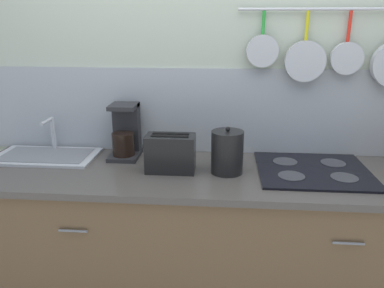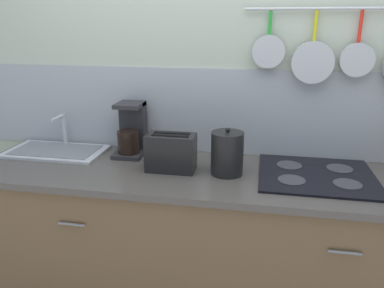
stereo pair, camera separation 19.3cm
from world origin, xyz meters
TOP-DOWN VIEW (x-y plane):
  - wall_back at (0.00, 0.37)m, footprint 7.20×0.14m
  - cabinet_base at (0.00, -0.00)m, footprint 2.55×0.63m
  - countertop at (0.00, 0.00)m, footprint 2.59×0.65m
  - sink_basin at (-0.96, 0.15)m, footprint 0.59×0.33m
  - coffee_maker at (-0.50, 0.22)m, footprint 0.17×0.22m
  - toaster at (-0.21, 0.00)m, footprint 0.27×0.14m
  - kettle at (0.09, 0.01)m, footprint 0.17×0.17m
  - cooktop at (0.54, 0.05)m, footprint 0.58×0.52m

SIDE VIEW (x-z plane):
  - cabinet_base at x=0.00m, z-range 0.00..0.89m
  - countertop at x=0.00m, z-range 0.89..0.93m
  - cooktop at x=0.54m, z-range 0.93..0.94m
  - sink_basin at x=-0.96m, z-range 0.84..1.05m
  - toaster at x=-0.21m, z-range 0.93..1.13m
  - kettle at x=0.09m, z-range 0.92..1.16m
  - coffee_maker at x=-0.50m, z-range 0.90..1.21m
  - wall_back at x=0.00m, z-range -0.02..2.58m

